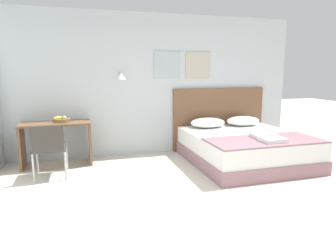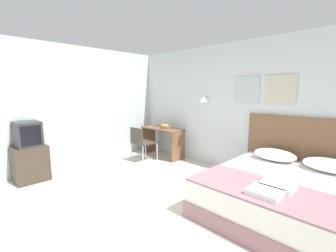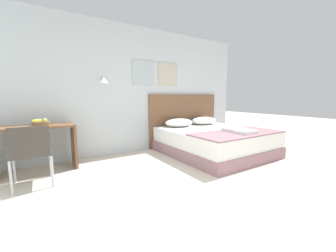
# 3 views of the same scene
# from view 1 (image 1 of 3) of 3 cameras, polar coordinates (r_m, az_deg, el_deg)

# --- Properties ---
(ground_plane) EXTENTS (24.00, 24.00, 0.00)m
(ground_plane) POSITION_cam_1_polar(r_m,az_deg,el_deg) (3.42, 7.89, -17.42)
(ground_plane) COLOR beige
(wall_back) EXTENTS (5.96, 0.31, 2.65)m
(wall_back) POSITION_cam_1_polar(r_m,az_deg,el_deg) (5.77, -3.60, 7.81)
(wall_back) COLOR silver
(wall_back) RESTS_ON ground_plane
(bed) EXTENTS (1.86, 2.03, 0.51)m
(bed) POSITION_cam_1_polar(r_m,az_deg,el_deg) (5.45, 14.32, -4.11)
(bed) COLOR gray
(bed) RESTS_ON ground_plane
(headboard) EXTENTS (1.98, 0.06, 1.25)m
(headboard) POSITION_cam_1_polar(r_m,az_deg,el_deg) (6.27, 9.64, 1.40)
(headboard) COLOR brown
(headboard) RESTS_ON ground_plane
(pillow_left) EXTENTS (0.69, 0.46, 0.18)m
(pillow_left) POSITION_cam_1_polar(r_m,az_deg,el_deg) (5.84, 7.57, 0.62)
(pillow_left) COLOR white
(pillow_left) RESTS_ON bed
(pillow_right) EXTENTS (0.69, 0.46, 0.18)m
(pillow_right) POSITION_cam_1_polar(r_m,az_deg,el_deg) (6.19, 14.09, 0.95)
(pillow_right) COLOR white
(pillow_right) RESTS_ON bed
(throw_blanket) EXTENTS (1.80, 0.81, 0.02)m
(throw_blanket) POSITION_cam_1_polar(r_m,az_deg,el_deg) (4.91, 17.94, -2.62)
(throw_blanket) COLOR gray
(throw_blanket) RESTS_ON bed
(folded_towel_near_foot) EXTENTS (0.35, 0.33, 0.06)m
(folded_towel_near_foot) POSITION_cam_1_polar(r_m,az_deg,el_deg) (5.05, 17.78, -1.76)
(folded_towel_near_foot) COLOR white
(folded_towel_near_foot) RESTS_ON throw_blanket
(folded_towel_mid_bed) EXTENTS (0.35, 0.30, 0.06)m
(folded_towel_mid_bed) POSITION_cam_1_polar(r_m,az_deg,el_deg) (4.80, 19.27, -2.46)
(folded_towel_mid_bed) COLOR white
(folded_towel_mid_bed) RESTS_ON throw_blanket
(desk) EXTENTS (1.13, 0.50, 0.74)m
(desk) POSITION_cam_1_polar(r_m,az_deg,el_deg) (5.40, -20.49, -1.75)
(desk) COLOR brown
(desk) RESTS_ON ground_plane
(desk_chair) EXTENTS (0.48, 0.48, 0.82)m
(desk_chair) POSITION_cam_1_polar(r_m,az_deg,el_deg) (4.76, -21.72, -3.62)
(desk_chair) COLOR #3D3833
(desk_chair) RESTS_ON ground_plane
(fruit_bowl) EXTENTS (0.27, 0.26, 0.11)m
(fruit_bowl) POSITION_cam_1_polar(r_m,az_deg,el_deg) (5.36, -19.69, 1.11)
(fruit_bowl) COLOR brown
(fruit_bowl) RESTS_ON desk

